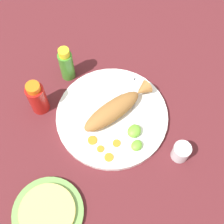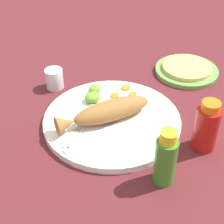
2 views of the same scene
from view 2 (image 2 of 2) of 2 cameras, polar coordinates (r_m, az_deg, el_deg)
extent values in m
plane|color=#561E23|center=(0.91, 0.00, -1.88)|extent=(4.00, 4.00, 0.00)
cylinder|color=white|center=(0.91, 0.00, -1.44)|extent=(0.36, 0.36, 0.02)
ellipsoid|color=#996633|center=(0.89, 0.00, 0.32)|extent=(0.22, 0.11, 0.05)
cone|color=#996633|center=(0.85, -7.72, -1.94)|extent=(0.06, 0.06, 0.05)
cube|color=silver|center=(0.87, -0.96, -2.85)|extent=(0.11, 0.01, 0.00)
cube|color=silver|center=(0.82, -5.91, -5.58)|extent=(0.07, 0.02, 0.00)
cube|color=silver|center=(0.91, -4.45, -0.80)|extent=(0.10, 0.07, 0.00)
cube|color=silver|center=(0.84, -6.75, -4.55)|extent=(0.07, 0.05, 0.00)
cylinder|color=orange|center=(0.96, 4.69, 1.87)|extent=(0.03, 0.03, 0.00)
cylinder|color=orange|center=(1.01, 2.30, 4.04)|extent=(0.03, 0.03, 0.00)
cylinder|color=orange|center=(0.99, 3.48, 3.00)|extent=(0.02, 0.02, 0.00)
cylinder|color=orange|center=(0.98, 0.45, 2.76)|extent=(0.02, 0.02, 0.00)
ellipsoid|color=#6BB233|center=(1.00, -2.83, 3.93)|extent=(0.04, 0.03, 0.02)
ellipsoid|color=#6BB233|center=(0.96, -3.23, 2.49)|extent=(0.05, 0.04, 0.03)
cylinder|color=#B21914|center=(0.84, 15.34, -2.72)|extent=(0.06, 0.06, 0.11)
cylinder|color=orange|center=(0.80, 16.12, 0.92)|extent=(0.04, 0.04, 0.02)
cylinder|color=#3D8428|center=(0.74, 8.83, -8.14)|extent=(0.05, 0.05, 0.11)
cylinder|color=yellow|center=(0.69, 9.37, -4.14)|extent=(0.04, 0.04, 0.03)
cylinder|color=silver|center=(1.05, -9.57, 5.49)|extent=(0.05, 0.05, 0.06)
cylinder|color=white|center=(1.06, -9.47, 4.73)|extent=(0.04, 0.04, 0.03)
cylinder|color=#6B9E4C|center=(1.14, 12.28, 6.70)|extent=(0.20, 0.20, 0.01)
cylinder|color=#E0C666|center=(1.14, 12.36, 7.26)|extent=(0.16, 0.16, 0.01)
camera|label=1|loc=(1.19, 8.05, 53.95)|focal=50.00mm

